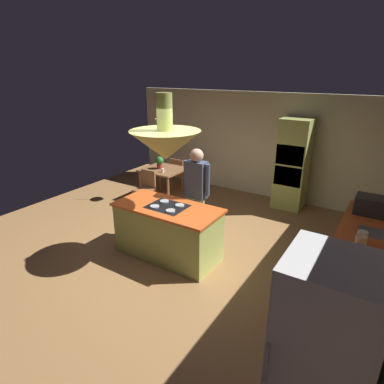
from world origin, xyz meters
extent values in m
plane|color=#9E7042|center=(0.00, 0.00, 0.00)|extent=(8.16, 8.16, 0.00)
cube|color=beige|center=(0.00, 3.45, 1.27)|extent=(6.80, 0.10, 2.55)
cube|color=#A8B259|center=(0.00, -0.20, 0.44)|extent=(1.74, 0.80, 0.88)
cube|color=#E05B23|center=(0.00, -0.20, 0.90)|extent=(1.80, 0.86, 0.04)
cube|color=black|center=(0.00, -0.20, 0.91)|extent=(0.64, 0.52, 0.01)
cylinder|color=#B2B2B7|center=(-0.16, -0.33, 0.93)|extent=(0.15, 0.15, 0.02)
cylinder|color=#B2B2B7|center=(0.16, -0.33, 0.93)|extent=(0.15, 0.15, 0.02)
cylinder|color=#B2B2B7|center=(-0.16, -0.07, 0.93)|extent=(0.15, 0.15, 0.02)
cylinder|color=#B2B2B7|center=(0.16, -0.07, 0.93)|extent=(0.15, 0.15, 0.02)
cube|color=#A8B259|center=(2.84, 0.60, 0.44)|extent=(0.62, 2.26, 0.88)
cube|color=#E05B23|center=(2.84, 0.60, 0.90)|extent=(0.66, 2.30, 0.04)
cube|color=#B2B2B7|center=(3.00, 0.60, 0.84)|extent=(0.48, 0.36, 0.16)
cube|color=#A8B259|center=(1.10, 3.05, 1.03)|extent=(0.66, 0.62, 2.05)
cube|color=black|center=(1.10, 2.76, 1.30)|extent=(0.60, 0.04, 0.44)
cube|color=black|center=(1.10, 2.76, 0.82)|extent=(0.60, 0.04, 0.44)
cube|color=white|center=(2.80, -1.90, 0.88)|extent=(0.72, 0.70, 1.77)
cube|color=#B2B2B7|center=(2.47, -2.27, 0.97)|extent=(0.03, 0.04, 0.36)
cube|color=brown|center=(-1.70, 1.90, 0.74)|extent=(0.97, 0.89, 0.04)
cylinder|color=brown|center=(-2.13, 1.51, 0.36)|extent=(0.06, 0.06, 0.72)
cylinder|color=brown|center=(-1.27, 1.51, 0.36)|extent=(0.06, 0.06, 0.72)
cylinder|color=brown|center=(-2.13, 2.29, 0.36)|extent=(0.06, 0.06, 0.72)
cylinder|color=brown|center=(-1.27, 2.29, 0.36)|extent=(0.06, 0.06, 0.72)
cylinder|color=tan|center=(0.04, 0.50, 0.44)|extent=(0.14, 0.14, 0.87)
cylinder|color=tan|center=(0.22, 0.50, 0.44)|extent=(0.14, 0.14, 0.87)
cube|color=#3F4C66|center=(0.13, 0.50, 1.21)|extent=(0.36, 0.22, 0.67)
cylinder|color=#3F4C66|center=(-0.09, 0.50, 1.24)|extent=(0.09, 0.09, 0.57)
cylinder|color=#3F4C66|center=(0.35, 0.50, 1.24)|extent=(0.09, 0.09, 0.57)
sphere|color=tan|center=(0.13, 0.50, 1.65)|extent=(0.24, 0.24, 0.24)
cone|color=#A8B259|center=(0.00, -0.20, 1.94)|extent=(1.10, 1.10, 0.45)
cylinder|color=#A8B259|center=(0.00, -0.20, 2.44)|extent=(0.24, 0.24, 0.55)
cone|color=#E0B266|center=(-1.70, 1.90, 1.86)|extent=(0.32, 0.32, 0.22)
cylinder|color=black|center=(-1.70, 1.90, 2.27)|extent=(0.01, 0.01, 0.60)
cube|color=brown|center=(-1.70, 1.15, 0.44)|extent=(0.40, 0.40, 0.04)
cube|color=brown|center=(-1.70, 1.33, 0.66)|extent=(0.40, 0.04, 0.42)
cylinder|color=brown|center=(-1.87, 0.98, 0.21)|extent=(0.04, 0.04, 0.43)
cylinder|color=brown|center=(-1.53, 0.98, 0.21)|extent=(0.04, 0.04, 0.43)
cylinder|color=brown|center=(-1.87, 1.32, 0.21)|extent=(0.04, 0.04, 0.43)
cylinder|color=brown|center=(-1.53, 1.32, 0.21)|extent=(0.04, 0.04, 0.43)
cube|color=brown|center=(-1.70, 2.65, 0.44)|extent=(0.40, 0.40, 0.04)
cube|color=brown|center=(-1.70, 2.47, 0.66)|extent=(0.40, 0.04, 0.42)
cylinder|color=brown|center=(-1.53, 2.82, 0.21)|extent=(0.04, 0.04, 0.43)
cylinder|color=brown|center=(-1.87, 2.82, 0.21)|extent=(0.04, 0.04, 0.43)
cylinder|color=brown|center=(-1.53, 2.48, 0.21)|extent=(0.04, 0.04, 0.43)
cylinder|color=brown|center=(-1.87, 2.48, 0.21)|extent=(0.04, 0.04, 0.43)
cylinder|color=#99382D|center=(-1.79, 1.88, 0.82)|extent=(0.14, 0.14, 0.12)
sphere|color=#2D722D|center=(-1.79, 1.88, 0.96)|extent=(0.20, 0.20, 0.20)
cylinder|color=white|center=(-1.54, 1.68, 0.81)|extent=(0.07, 0.07, 0.09)
cylinder|color=#E0B78C|center=(2.84, 0.03, 1.01)|extent=(0.13, 0.13, 0.18)
cylinder|color=silver|center=(2.84, 0.21, 1.00)|extent=(0.13, 0.13, 0.16)
cube|color=#232326|center=(2.84, 1.28, 1.06)|extent=(0.46, 0.36, 0.28)
camera|label=1|loc=(2.97, -4.08, 3.02)|focal=30.09mm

